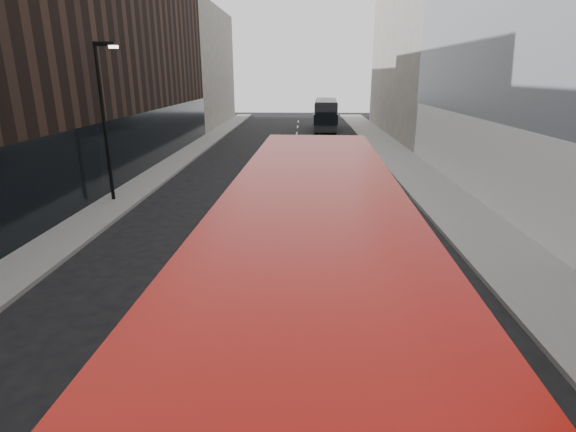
# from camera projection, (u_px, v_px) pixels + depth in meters

# --- Properties ---
(sidewalk_right) EXTENTS (3.00, 80.00, 0.15)m
(sidewalk_right) POSITION_uv_depth(u_px,v_px,m) (414.00, 172.00, 27.48)
(sidewalk_right) COLOR slate
(sidewalk_right) RESTS_ON ground
(sidewalk_left) EXTENTS (2.00, 80.00, 0.15)m
(sidewalk_left) POSITION_uv_depth(u_px,v_px,m) (164.00, 170.00, 28.00)
(sidewalk_left) COLOR slate
(sidewalk_left) RESTS_ON ground
(building_victorian) EXTENTS (6.50, 24.00, 21.00)m
(building_victorian) POSITION_uv_depth(u_px,v_px,m) (417.00, 31.00, 42.55)
(building_victorian) COLOR slate
(building_victorian) RESTS_ON ground
(building_left_mid) EXTENTS (5.00, 24.00, 14.00)m
(building_left_mid) POSITION_uv_depth(u_px,v_px,m) (127.00, 56.00, 30.78)
(building_left_mid) COLOR black
(building_left_mid) RESTS_ON ground
(building_left_far) EXTENTS (5.00, 20.00, 13.00)m
(building_left_far) POSITION_uv_depth(u_px,v_px,m) (199.00, 68.00, 51.89)
(building_left_far) COLOR slate
(building_left_far) RESTS_ON ground
(street_lamp) EXTENTS (1.06, 0.22, 7.00)m
(street_lamp) POSITION_uv_depth(u_px,v_px,m) (105.00, 112.00, 20.09)
(street_lamp) COLOR black
(street_lamp) RESTS_ON sidewalk_left
(red_bus) EXTENTS (2.89, 10.90, 4.37)m
(red_bus) POSITION_uv_depth(u_px,v_px,m) (312.00, 305.00, 6.91)
(red_bus) COLOR #9A0F09
(red_bus) RESTS_ON ground
(grey_bus) EXTENTS (2.77, 10.03, 3.21)m
(grey_bus) POSITION_uv_depth(u_px,v_px,m) (326.00, 114.00, 47.76)
(grey_bus) COLOR black
(grey_bus) RESTS_ON ground
(car_a) EXTENTS (1.83, 3.80, 1.25)m
(car_a) POSITION_uv_depth(u_px,v_px,m) (309.00, 215.00, 17.31)
(car_a) COLOR black
(car_a) RESTS_ON ground
(car_b) EXTENTS (1.91, 4.85, 1.57)m
(car_b) POSITION_uv_depth(u_px,v_px,m) (366.00, 188.00, 20.73)
(car_b) COLOR #9B9DA3
(car_b) RESTS_ON ground
(car_c) EXTENTS (2.14, 4.58, 1.29)m
(car_c) POSITION_uv_depth(u_px,v_px,m) (327.00, 164.00, 27.12)
(car_c) COLOR black
(car_c) RESTS_ON ground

